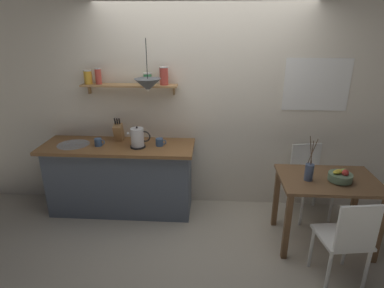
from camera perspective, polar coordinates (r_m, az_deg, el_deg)
ground_plane at (r=3.91m, az=1.26°, el=-14.49°), size 14.00×14.00×0.00m
back_wall at (r=3.96m, az=4.83°, el=7.38°), size 6.80×0.11×2.70m
kitchen_counter at (r=4.11m, az=-12.64°, el=-5.85°), size 1.83×0.63×0.90m
wall_shelf at (r=3.87m, az=-11.11°, el=11.05°), size 1.14×0.20×0.34m
dining_table at (r=3.62m, az=23.07°, el=-7.60°), size 0.99×0.68×0.77m
dining_chair_near at (r=3.19m, az=26.05°, el=-14.87°), size 0.46×0.46×0.90m
dining_chair_far at (r=4.20m, az=20.18°, el=-5.40°), size 0.51×0.52×0.88m
fruit_bowl at (r=3.52m, az=25.09°, el=-5.25°), size 0.23×0.23×0.14m
twig_vase at (r=3.42m, az=20.27°, el=-4.63°), size 0.09×0.09×0.47m
electric_kettle at (r=3.76m, az=-9.72°, el=1.07°), size 0.27×0.18×0.26m
knife_block at (r=4.02m, az=-13.05°, el=2.15°), size 0.10×0.17×0.30m
coffee_mug_by_sink at (r=3.93m, az=-16.44°, el=0.31°), size 0.12×0.08×0.09m
coffee_mug_spare at (r=3.80m, az=-5.82°, el=0.34°), size 0.13×0.09×0.09m
pendant_lamp at (r=3.56m, az=-7.93°, el=10.47°), size 0.29×0.29×0.56m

